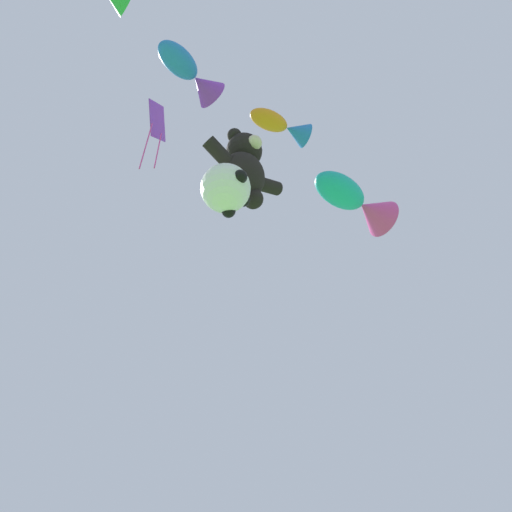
% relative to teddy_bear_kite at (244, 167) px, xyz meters
% --- Properties ---
extents(teddy_bear_kite, '(1.99, 0.88, 2.02)m').
position_rel_teddy_bear_kite_xyz_m(teddy_bear_kite, '(0.00, 0.00, 0.00)').
color(teddy_bear_kite, black).
extents(soccer_ball_kite, '(1.02, 1.01, 0.94)m').
position_rel_teddy_bear_kite_xyz_m(soccer_ball_kite, '(-0.54, -0.16, -1.26)').
color(soccer_ball_kite, white).
extents(fish_kite_teal, '(2.34, 1.07, 1.02)m').
position_rel_teddy_bear_kite_xyz_m(fish_kite_teal, '(3.53, -0.13, 1.48)').
color(fish_kite_teal, '#19ADB2').
extents(fish_kite_tangerine, '(1.60, 0.92, 0.63)m').
position_rel_teddy_bear_kite_xyz_m(fish_kite_tangerine, '(1.06, -0.12, 2.39)').
color(fish_kite_tangerine, orange).
extents(fish_kite_cobalt, '(1.66, 0.89, 0.71)m').
position_rel_teddy_bear_kite_xyz_m(fish_kite_cobalt, '(-1.57, -0.09, 1.80)').
color(fish_kite_cobalt, blue).
extents(diamond_kite, '(1.02, 0.80, 2.66)m').
position_rel_teddy_bear_kite_xyz_m(diamond_kite, '(-1.18, 2.01, 2.69)').
color(diamond_kite, purple).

